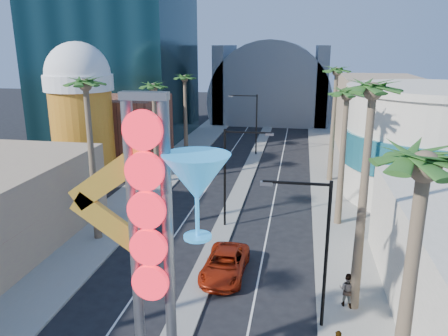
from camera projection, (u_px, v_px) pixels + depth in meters
sidewalk_west at (167, 169)px, 51.05m from camera, size 5.00×100.00×0.15m
sidewalk_east at (333, 178)px, 47.87m from camera, size 5.00×100.00×0.15m
median at (251, 166)px, 52.31m from camera, size 1.60×84.00×0.15m
brick_filler_west at (123, 130)px, 53.91m from camera, size 10.00×10.00×8.00m
filler_east at (380, 116)px, 57.75m from camera, size 10.00×20.00×10.00m
beer_mug at (81, 107)px, 45.45m from camera, size 7.00×7.00×14.50m
turquoise_building at (435, 145)px, 40.30m from camera, size 16.60×16.60×10.60m
canopy at (272, 98)px, 83.35m from camera, size 22.00×16.00×22.00m
neon_sign at (170, 228)px, 17.00m from camera, size 6.53×2.60×12.55m
streetlight_0 at (232, 169)px, 33.85m from camera, size 3.79×0.25×8.00m
streetlight_1 at (252, 118)px, 56.77m from camera, size 3.79×0.25×8.00m
streetlight_2 at (317, 242)px, 21.46m from camera, size 3.45×0.25×8.00m
palm_1 at (86, 95)px, 30.03m from camera, size 2.40×2.40×12.70m
palm_2 at (154, 93)px, 43.66m from camera, size 2.40×2.40×11.20m
palm_3 at (185, 83)px, 55.03m from camera, size 2.40×2.40×11.20m
palm_4 at (422, 188)px, 11.99m from camera, size 2.40×2.40×12.20m
palm_5 at (371, 107)px, 21.22m from camera, size 2.40×2.40×13.20m
palm_6 at (347, 103)px, 32.95m from camera, size 2.40×2.40×11.70m
palm_7 at (336, 79)px, 44.07m from camera, size 2.40×2.40×12.70m
red_pickup at (225, 264)px, 27.65m from camera, size 2.67×5.59×1.54m
pedestrian_b at (347, 290)px, 24.12m from camera, size 1.18×1.08×1.96m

